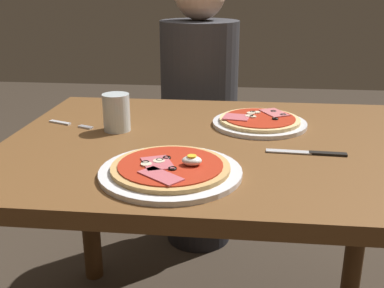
{
  "coord_description": "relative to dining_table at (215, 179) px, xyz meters",
  "views": [
    {
      "loc": [
        0.06,
        -1.17,
        1.12
      ],
      "look_at": [
        -0.05,
        -0.12,
        0.76
      ],
      "focal_mm": 43.19,
      "sensor_mm": 36.0,
      "label": 1
    }
  ],
  "objects": [
    {
      "name": "dining_table",
      "position": [
        0.0,
        0.0,
        0.0
      ],
      "size": [
        1.13,
        0.87,
        0.73
      ],
      "color": "brown",
      "rests_on": "ground"
    },
    {
      "name": "pizza_foreground",
      "position": [
        -0.08,
        -0.25,
        0.12
      ],
      "size": [
        0.31,
        0.31,
        0.05
      ],
      "color": "white",
      "rests_on": "dining_table"
    },
    {
      "name": "pizza_across_left",
      "position": [
        0.12,
        0.15,
        0.12
      ],
      "size": [
        0.28,
        0.28,
        0.03
      ],
      "color": "white",
      "rests_on": "dining_table"
    },
    {
      "name": "water_glass_near",
      "position": [
        -0.28,
        0.06,
        0.16
      ],
      "size": [
        0.08,
        0.08,
        0.11
      ],
      "color": "silver",
      "rests_on": "dining_table"
    },
    {
      "name": "fork",
      "position": [
        -0.45,
        0.1,
        0.12
      ],
      "size": [
        0.15,
        0.07,
        0.0
      ],
      "color": "silver",
      "rests_on": "dining_table"
    },
    {
      "name": "knife",
      "position": [
        0.24,
        -0.08,
        0.12
      ],
      "size": [
        0.2,
        0.03,
        0.01
      ],
      "color": "silver",
      "rests_on": "dining_table"
    },
    {
      "name": "diner_person",
      "position": [
        -0.11,
        0.72,
        -0.05
      ],
      "size": [
        0.32,
        0.32,
        1.18
      ],
      "rotation": [
        0.0,
        0.0,
        3.14
      ],
      "color": "black",
      "rests_on": "ground"
    }
  ]
}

